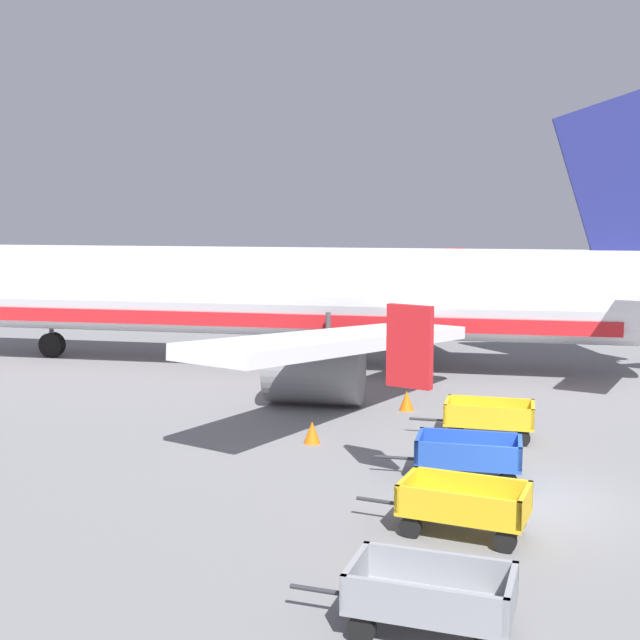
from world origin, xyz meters
TOP-DOWN VIEW (x-y plane):
  - ground_plane at (0.00, 0.00)m, footprint 220.00×220.00m
  - grass_strip at (0.00, 45.58)m, footprint 220.00×28.00m
  - airplane at (-2.64, 16.87)m, footprint 36.36×29.61m
  - baggage_cart_second_in_row at (-3.92, -5.39)m, footprint 3.48×2.41m
  - baggage_cart_third_in_row at (-2.09, -1.67)m, footprint 3.39×2.53m
  - baggage_cart_fourth_in_row at (-0.84, 1.55)m, footprint 3.56×2.24m
  - baggage_cart_far_end at (1.00, 5.00)m, footprint 3.55×2.29m
  - traffic_cone_near_plane at (-0.42, 8.66)m, footprint 0.49×0.49m
  - traffic_cone_mid_apron at (-4.07, 5.34)m, footprint 0.48×0.48m

SIDE VIEW (x-z plane):
  - ground_plane at x=0.00m, z-range 0.00..0.00m
  - grass_strip at x=0.00m, z-range 0.00..0.06m
  - traffic_cone_mid_apron at x=-4.07m, z-range 0.00..0.63m
  - traffic_cone_near_plane at x=-0.42m, z-range 0.00..0.64m
  - baggage_cart_second_in_row at x=-3.92m, z-range 0.07..1.14m
  - baggage_cart_third_in_row at x=-2.09m, z-range 0.07..1.14m
  - baggage_cart_fourth_in_row at x=-0.84m, z-range 0.07..1.14m
  - baggage_cart_far_end at x=1.00m, z-range 0.07..1.14m
  - airplane at x=-2.64m, z-range -2.62..8.72m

